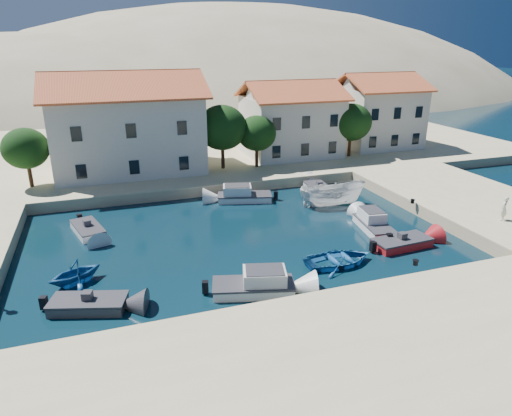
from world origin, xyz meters
The scene contains 21 objects.
ground centered at (0.00, 0.00, 0.00)m, with size 400.00×400.00×0.00m, color black.
quay_south centered at (0.00, -6.00, 0.50)m, with size 52.00×12.00×1.00m, color tan.
quay_east centered at (20.50, 10.00, 0.50)m, with size 11.00×20.00×1.00m, color tan.
quay_north centered at (2.00, 38.00, 0.50)m, with size 80.00×36.00×1.00m, color tan.
hills centered at (20.64, 123.62, -23.40)m, with size 254.00×176.00×99.00m.
building_left centered at (-6.00, 28.00, 5.94)m, with size 14.70×9.45×9.70m.
building_mid centered at (12.00, 29.00, 5.22)m, with size 10.50×8.40×8.30m.
building_right centered at (24.00, 30.00, 5.47)m, with size 9.45×8.40×8.80m.
trees centered at (4.51, 25.46, 4.84)m, with size 37.30×5.30×6.45m.
bollards centered at (2.80, 3.87, 1.15)m, with size 29.36×9.56×0.30m.
motorboat_grey_sw centered at (-10.24, 3.76, 0.29)m, with size 4.28×2.82×1.25m.
cabin_cruiser_south centered at (-1.46, 2.55, 0.48)m, with size 4.94×3.10×1.60m.
rowboat_south centered at (4.82, 4.11, 0.00)m, with size 3.20×4.49×0.93m, color #19528D.
motorboat_red_se centered at (10.16, 5.00, 0.29)m, with size 4.19×2.09×1.25m.
cabin_cruiser_east centered at (10.00, 8.17, 0.48)m, with size 2.43×4.57×1.60m.
boat_east centered at (9.59, 14.06, 0.00)m, with size 2.19×5.82×2.25m, color silver.
motorboat_white_ne centered at (10.20, 17.73, 0.29)m, with size 2.21×4.15×1.25m.
rowboat_west centered at (-10.95, 6.98, 0.00)m, with size 2.67×3.09×1.63m, color #19528D.
motorboat_white_west centered at (-10.30, 14.54, 0.29)m, with size 2.62×4.14×1.25m.
cabin_cruiser_north centered at (2.87, 17.78, 0.48)m, with size 5.10×3.18×1.60m.
pedestrian centered at (18.59, 4.76, 1.90)m, with size 0.66×0.43×1.80m, color silver.
Camera 1 is at (-8.64, -18.81, 13.36)m, focal length 32.00 mm.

